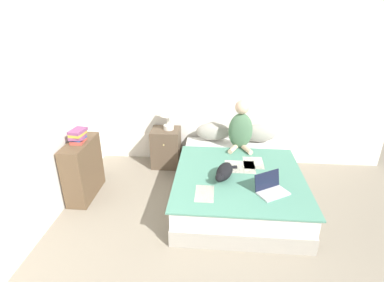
{
  "coord_description": "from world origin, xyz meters",
  "views": [
    {
      "loc": [
        -0.13,
        -1.24,
        2.38
      ],
      "look_at": [
        -0.43,
        2.31,
        0.8
      ],
      "focal_mm": 28.0,
      "sensor_mm": 36.0,
      "label": 1
    }
  ],
  "objects": [
    {
      "name": "wall_back",
      "position": [
        0.0,
        3.37,
        1.27
      ],
      "size": [
        5.11,
        0.05,
        2.55
      ],
      "color": "silver",
      "rests_on": "ground_plane"
    },
    {
      "name": "wall_side",
      "position": [
        -2.08,
        1.67,
        1.27
      ],
      "size": [
        0.05,
        4.35,
        2.55
      ],
      "color": "silver",
      "rests_on": "ground_plane"
    },
    {
      "name": "bed",
      "position": [
        0.19,
        2.27,
        0.22
      ],
      "size": [
        1.61,
        2.07,
        0.45
      ],
      "color": "#9E998E",
      "rests_on": "ground_plane"
    },
    {
      "name": "pillow_near",
      "position": [
        -0.16,
        3.16,
        0.59
      ],
      "size": [
        0.54,
        0.23,
        0.28
      ],
      "color": "gray",
      "rests_on": "bed"
    },
    {
      "name": "pillow_far",
      "position": [
        0.54,
        3.16,
        0.59
      ],
      "size": [
        0.54,
        0.23,
        0.28
      ],
      "color": "gray",
      "rests_on": "bed"
    },
    {
      "name": "person_sitting",
      "position": [
        0.24,
        2.9,
        0.78
      ],
      "size": [
        0.36,
        0.35,
        0.74
      ],
      "color": "#476B4C",
      "rests_on": "bed"
    },
    {
      "name": "cat_tabby",
      "position": [
        -0.01,
        1.99,
        0.54
      ],
      "size": [
        0.32,
        0.52,
        0.18
      ],
      "rotation": [
        0.0,
        0.0,
        -1.87
      ],
      "color": "black",
      "rests_on": "bed"
    },
    {
      "name": "laptop_open",
      "position": [
        0.53,
        1.72,
        0.5
      ],
      "size": [
        0.42,
        0.39,
        0.22
      ],
      "rotation": [
        0.0,
        0.0,
        0.55
      ],
      "color": "#B7B7BC",
      "rests_on": "bed"
    },
    {
      "name": "nightstand",
      "position": [
        -0.92,
        3.1,
        0.32
      ],
      "size": [
        0.45,
        0.42,
        0.63
      ],
      "color": "brown",
      "rests_on": "ground_plane"
    },
    {
      "name": "table_lamp",
      "position": [
        -0.86,
        3.11,
        0.94
      ],
      "size": [
        0.27,
        0.27,
        0.44
      ],
      "color": "beige",
      "rests_on": "nightstand"
    },
    {
      "name": "bookshelf",
      "position": [
        -1.89,
        2.15,
        0.4
      ],
      "size": [
        0.27,
        0.72,
        0.8
      ],
      "color": "brown",
      "rests_on": "ground_plane"
    },
    {
      "name": "book_stack_top",
      "position": [
        -1.88,
        2.16,
        0.89
      ],
      "size": [
        0.2,
        0.25,
        0.17
      ],
      "color": "#B24238",
      "rests_on": "bookshelf"
    }
  ]
}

